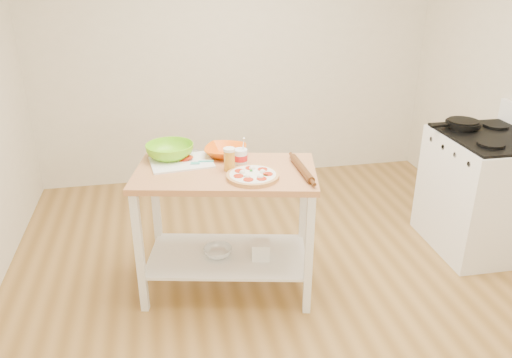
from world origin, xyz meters
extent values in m
cube|color=olive|center=(0.00, 0.00, -0.01)|extent=(4.00, 4.50, 0.02)
cube|color=beige|center=(0.00, 2.26, 1.35)|extent=(4.00, 0.02, 2.70)
cube|color=#C0804F|center=(-0.39, 0.26, 0.88)|extent=(1.27, 0.87, 0.04)
cube|color=white|center=(-0.39, 0.26, 0.25)|extent=(1.18, 0.79, 0.02)
cube|color=white|center=(-0.98, 0.10, 0.43)|extent=(0.06, 0.06, 0.86)
cube|color=white|center=(-0.86, 0.64, 0.43)|extent=(0.06, 0.06, 0.86)
cube|color=white|center=(0.07, -0.12, 0.43)|extent=(0.06, 0.06, 0.86)
cube|color=white|center=(0.19, 0.41, 0.43)|extent=(0.06, 0.06, 0.86)
cube|color=white|center=(1.65, 0.43, 0.46)|extent=(0.70, 0.82, 0.92)
cube|color=black|center=(1.65, 0.43, 0.93)|extent=(0.66, 0.77, 0.02)
cylinder|color=black|center=(1.53, 0.64, 0.98)|extent=(0.27, 0.27, 0.03)
cube|color=black|center=(1.32, 0.62, 0.98)|extent=(0.17, 0.04, 0.02)
cylinder|color=tan|center=(-0.25, 0.09, 0.91)|extent=(0.33, 0.33, 0.02)
cylinder|color=tan|center=(-0.25, 0.09, 0.92)|extent=(0.33, 0.33, 0.01)
cylinder|color=white|center=(-0.25, 0.09, 0.92)|extent=(0.29, 0.29, 0.01)
cylinder|color=#B5240E|center=(-0.15, 0.07, 0.93)|extent=(0.06, 0.06, 0.01)
cylinder|color=#B5240E|center=(-0.17, 0.15, 0.93)|extent=(0.06, 0.06, 0.01)
cylinder|color=#B5240E|center=(-0.24, 0.19, 0.93)|extent=(0.06, 0.06, 0.01)
cylinder|color=#B5240E|center=(-0.32, 0.15, 0.93)|extent=(0.06, 0.06, 0.01)
cylinder|color=#B5240E|center=(-0.34, 0.08, 0.93)|extent=(0.06, 0.06, 0.01)
cylinder|color=#B5240E|center=(-0.29, 0.01, 0.93)|extent=(0.06, 0.06, 0.01)
cylinder|color=#B5240E|center=(-0.21, 0.01, 0.93)|extent=(0.06, 0.06, 0.01)
sphere|color=white|center=(-0.18, 0.11, 0.93)|extent=(0.04, 0.04, 0.04)
sphere|color=white|center=(-0.24, 0.18, 0.93)|extent=(0.04, 0.04, 0.04)
sphere|color=white|center=(-0.31, 0.12, 0.93)|extent=(0.04, 0.04, 0.04)
sphere|color=white|center=(-0.28, 0.05, 0.93)|extent=(0.04, 0.04, 0.04)
sphere|color=white|center=(-0.21, 0.03, 0.93)|extent=(0.04, 0.04, 0.04)
plane|color=#0F5F0F|center=(-0.17, 0.05, 0.93)|extent=(0.04, 0.04, 0.00)
plane|color=#0F5F0F|center=(-0.18, 0.14, 0.93)|extent=(0.04, 0.04, 0.00)
plane|color=#0F5F0F|center=(-0.25, 0.14, 0.93)|extent=(0.03, 0.03, 0.00)
plane|color=#0F5F0F|center=(-0.31, 0.13, 0.93)|extent=(0.04, 0.04, 0.00)
plane|color=#0F5F0F|center=(-0.29, 0.07, 0.93)|extent=(0.04, 0.04, 0.00)
cube|color=white|center=(-0.67, 0.43, 0.91)|extent=(0.43, 0.34, 0.01)
cube|color=#F4EACC|center=(-0.79, 0.49, 0.92)|extent=(0.03, 0.03, 0.02)
cube|color=#F4EACC|center=(-0.76, 0.49, 0.92)|extent=(0.03, 0.03, 0.02)
cube|color=#F4EACC|center=(-0.72, 0.49, 0.92)|extent=(0.03, 0.03, 0.02)
cube|color=#F4EACC|center=(-0.80, 0.52, 0.92)|extent=(0.03, 0.03, 0.02)
cube|color=#F4EACC|center=(-0.76, 0.53, 0.92)|extent=(0.03, 0.03, 0.02)
cube|color=#F4EACC|center=(-0.73, 0.53, 0.92)|extent=(0.03, 0.03, 0.02)
cylinder|color=#B5240E|center=(-0.65, 0.45, 0.92)|extent=(0.07, 0.07, 0.01)
cylinder|color=#B5240E|center=(-0.63, 0.45, 0.92)|extent=(0.07, 0.07, 0.01)
cylinder|color=#B5240E|center=(-0.62, 0.46, 0.93)|extent=(0.07, 0.07, 0.01)
cube|color=#42BCAE|center=(-0.58, 0.37, 0.92)|extent=(0.06, 0.04, 0.01)
cylinder|color=#42BCAE|center=(-0.50, 0.39, 0.92)|extent=(0.10, 0.03, 0.01)
cube|color=silver|center=(-0.62, 0.60, 0.91)|extent=(0.18, 0.07, 0.00)
cube|color=black|center=(-0.74, 0.55, 0.92)|extent=(0.10, 0.04, 0.01)
imported|color=#EE5C09|center=(-0.36, 0.50, 0.93)|extent=(0.36, 0.36, 0.07)
imported|color=#72CC16|center=(-0.73, 0.54, 0.95)|extent=(0.39, 0.39, 0.10)
cylinder|color=orange|center=(-0.37, 0.25, 0.97)|extent=(0.07, 0.07, 0.13)
cylinder|color=white|center=(-0.37, 0.25, 1.04)|extent=(0.08, 0.08, 0.02)
cylinder|color=white|center=(-0.28, 0.32, 0.96)|extent=(0.09, 0.09, 0.11)
cylinder|color=red|center=(-0.28, 0.32, 0.96)|extent=(0.09, 0.09, 0.04)
cylinder|color=silver|center=(-0.26, 0.32, 1.04)|extent=(0.01, 0.06, 0.11)
cylinder|color=#593014|center=(0.08, 0.13, 0.92)|extent=(0.05, 0.40, 0.05)
imported|color=silver|center=(-0.46, 0.26, 0.29)|extent=(0.22, 0.22, 0.06)
cube|color=white|center=(-0.17, 0.18, 0.32)|extent=(0.14, 0.14, 0.12)
camera|label=1|loc=(-0.78, -2.69, 2.14)|focal=35.00mm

